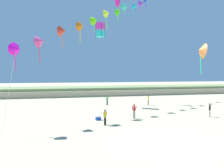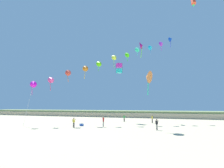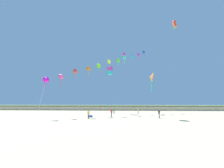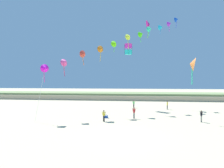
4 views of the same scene
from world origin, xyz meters
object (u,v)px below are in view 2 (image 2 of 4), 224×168
object	(u,v)px
person_near_right	(124,118)
large_kite_high_solo	(119,68)
person_near_left	(152,118)
large_kite_mid_trail	(148,77)
person_mid_center	(74,122)
large_kite_low_lead	(141,46)
person_far_left	(157,124)
beach_cooler	(82,125)
large_kite_outer_drift	(193,0)
person_far_right	(103,121)

from	to	relation	value
person_near_right	large_kite_high_solo	size ratio (longest dim) A/B	0.69
person_near_left	large_kite_mid_trail	size ratio (longest dim) A/B	0.43
person_near_right	person_mid_center	bearing A→B (deg)	-104.32
person_mid_center	large_kite_high_solo	world-z (taller)	large_kite_high_solo
person_mid_center	large_kite_low_lead	xyz separation A→B (m)	(6.70, 18.33, 16.74)
person_far_left	large_kite_mid_trail	xyz separation A→B (m)	(-1.14, 0.18, 6.64)
large_kite_mid_trail	beach_cooler	size ratio (longest dim) A/B	6.30
beach_cooler	large_kite_low_lead	bearing A→B (deg)	66.44
person_near_right	person_far_left	size ratio (longest dim) A/B	0.96
large_kite_high_solo	person_near_right	bearing A→B (deg)	1.14
large_kite_high_solo	large_kite_outer_drift	world-z (taller)	large_kite_outer_drift
person_near_left	person_near_right	distance (m)	6.50
person_mid_center	person_far_right	distance (m)	4.68
person_far_left	person_far_right	xyz separation A→B (m)	(-8.70, 1.33, 0.06)
person_far_left	large_kite_high_solo	bearing A→B (deg)	127.92
large_kite_high_solo	large_kite_outer_drift	bearing A→B (deg)	-24.90
beach_cooler	person_near_left	bearing A→B (deg)	44.67
person_far_right	beach_cooler	size ratio (longest dim) A/B	2.86
person_mid_center	large_kite_mid_trail	distance (m)	13.32
person_near_left	person_mid_center	world-z (taller)	person_near_left
large_kite_outer_drift	person_far_right	bearing A→B (deg)	-163.10
person_near_left	large_kite_mid_trail	distance (m)	13.09
person_near_right	person_mid_center	xyz separation A→B (m)	(-3.63, -14.20, 0.02)
person_far_left	large_kite_mid_trail	world-z (taller)	large_kite_mid_trail
large_kite_high_solo	person_far_left	bearing A→B (deg)	-52.08
large_kite_outer_drift	beach_cooler	world-z (taller)	large_kite_outer_drift
person_far_left	person_far_right	size ratio (longest dim) A/B	0.93
person_near_left	large_kite_low_lead	distance (m)	17.96
person_near_right	large_kite_mid_trail	size ratio (longest dim) A/B	0.41
person_far_left	beach_cooler	bearing A→B (deg)	173.73
person_far_left	large_kite_low_lead	size ratio (longest dim) A/B	0.39
large_kite_mid_trail	large_kite_high_solo	bearing A→B (deg)	125.01
person_near_right	person_far_right	xyz separation A→B (m)	(0.27, -11.62, 0.10)
person_far_left	person_far_right	bearing A→B (deg)	171.29
person_far_left	large_kite_low_lead	world-z (taller)	large_kite_low_lead
person_far_right	person_far_left	bearing A→B (deg)	-8.71
person_near_left	large_kite_high_solo	size ratio (longest dim) A/B	0.72
large_kite_low_lead	person_mid_center	bearing A→B (deg)	-110.07
person_near_left	person_far_left	distance (m)	11.66
person_near_left	large_kite_outer_drift	bearing A→B (deg)	-34.61
person_mid_center	person_far_left	size ratio (longest dim) A/B	0.99
person_near_left	person_far_right	bearing A→B (deg)	-121.05
large_kite_mid_trail	large_kite_high_solo	size ratio (longest dim) A/B	1.69
large_kite_outer_drift	large_kite_low_lead	bearing A→B (deg)	135.15
person_mid_center	large_kite_mid_trail	size ratio (longest dim) A/B	0.42
person_far_left	large_kite_outer_drift	bearing A→B (deg)	45.52
person_near_left	large_kite_mid_trail	bearing A→B (deg)	-82.21
person_near_right	large_kite_outer_drift	world-z (taller)	large_kite_outer_drift
person_near_right	beach_cooler	size ratio (longest dim) A/B	2.56
person_near_left	large_kite_high_solo	world-z (taller)	large_kite_high_solo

